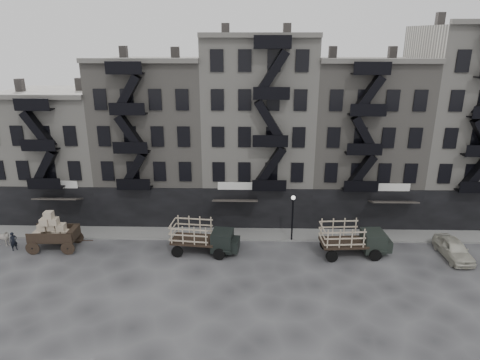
{
  "coord_description": "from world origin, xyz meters",
  "views": [
    {
      "loc": [
        -0.67,
        -31.33,
        17.32
      ],
      "look_at": [
        -1.57,
        4.0,
        5.17
      ],
      "focal_mm": 32.0,
      "sensor_mm": 36.0,
      "label": 1
    }
  ],
  "objects_px": {
    "stake_truck_west": "(203,235)",
    "stake_truck_east": "(353,237)",
    "wagon": "(52,228)",
    "pedestrian_mid": "(224,247)",
    "pedestrian_west": "(14,241)",
    "car_east": "(454,249)",
    "horse": "(1,239)"
  },
  "relations": [
    {
      "from": "horse",
      "to": "car_east",
      "type": "bearing_deg",
      "value": -89.6
    },
    {
      "from": "pedestrian_west",
      "to": "pedestrian_mid",
      "type": "bearing_deg",
      "value": -50.16
    },
    {
      "from": "pedestrian_mid",
      "to": "stake_truck_east",
      "type": "bearing_deg",
      "value": 173.15
    },
    {
      "from": "stake_truck_west",
      "to": "pedestrian_mid",
      "type": "xyz_separation_m",
      "value": [
        1.76,
        -0.47,
        -0.78
      ]
    },
    {
      "from": "stake_truck_east",
      "to": "car_east",
      "type": "bearing_deg",
      "value": -5.72
    },
    {
      "from": "wagon",
      "to": "car_east",
      "type": "bearing_deg",
      "value": -2.24
    },
    {
      "from": "stake_truck_east",
      "to": "pedestrian_west",
      "type": "relative_size",
      "value": 3.59
    },
    {
      "from": "stake_truck_east",
      "to": "pedestrian_west",
      "type": "height_order",
      "value": "stake_truck_east"
    },
    {
      "from": "pedestrian_west",
      "to": "stake_truck_west",
      "type": "bearing_deg",
      "value": -48.63
    },
    {
      "from": "stake_truck_west",
      "to": "pedestrian_west",
      "type": "relative_size",
      "value": 3.55
    },
    {
      "from": "car_east",
      "to": "pedestrian_west",
      "type": "distance_m",
      "value": 36.38
    },
    {
      "from": "pedestrian_west",
      "to": "horse",
      "type": "bearing_deg",
      "value": 107.41
    },
    {
      "from": "car_east",
      "to": "pedestrian_mid",
      "type": "bearing_deg",
      "value": 177.72
    },
    {
      "from": "car_east",
      "to": "pedestrian_west",
      "type": "bearing_deg",
      "value": 176.73
    },
    {
      "from": "stake_truck_west",
      "to": "stake_truck_east",
      "type": "bearing_deg",
      "value": 5.69
    },
    {
      "from": "wagon",
      "to": "stake_truck_east",
      "type": "relative_size",
      "value": 0.71
    },
    {
      "from": "wagon",
      "to": "pedestrian_mid",
      "type": "distance_m",
      "value": 14.53
    },
    {
      "from": "horse",
      "to": "pedestrian_mid",
      "type": "height_order",
      "value": "pedestrian_mid"
    },
    {
      "from": "horse",
      "to": "stake_truck_west",
      "type": "xyz_separation_m",
      "value": [
        17.38,
        -0.64,
        0.88
      ]
    },
    {
      "from": "horse",
      "to": "pedestrian_mid",
      "type": "xyz_separation_m",
      "value": [
        19.14,
        -1.11,
        0.09
      ]
    },
    {
      "from": "horse",
      "to": "car_east",
      "type": "relative_size",
      "value": 0.37
    },
    {
      "from": "horse",
      "to": "pedestrian_mid",
      "type": "bearing_deg",
      "value": -91.48
    },
    {
      "from": "wagon",
      "to": "horse",
      "type": "bearing_deg",
      "value": 175.07
    },
    {
      "from": "stake_truck_west",
      "to": "car_east",
      "type": "relative_size",
      "value": 1.26
    },
    {
      "from": "horse",
      "to": "stake_truck_west",
      "type": "height_order",
      "value": "stake_truck_west"
    },
    {
      "from": "wagon",
      "to": "car_east",
      "type": "xyz_separation_m",
      "value": [
        33.13,
        -0.64,
        -1.18
      ]
    },
    {
      "from": "stake_truck_west",
      "to": "stake_truck_east",
      "type": "xyz_separation_m",
      "value": [
        12.31,
        -0.1,
        0.03
      ]
    },
    {
      "from": "stake_truck_east",
      "to": "pedestrian_mid",
      "type": "relative_size",
      "value": 3.61
    },
    {
      "from": "stake_truck_west",
      "to": "wagon",
      "type": "bearing_deg",
      "value": -175.29
    },
    {
      "from": "stake_truck_east",
      "to": "pedestrian_west",
      "type": "bearing_deg",
      "value": 175.54
    },
    {
      "from": "horse",
      "to": "car_east",
      "type": "xyz_separation_m",
      "value": [
        37.81,
        -0.95,
        0.06
      ]
    },
    {
      "from": "stake_truck_east",
      "to": "stake_truck_west",
      "type": "bearing_deg",
      "value": 175.27
    }
  ]
}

